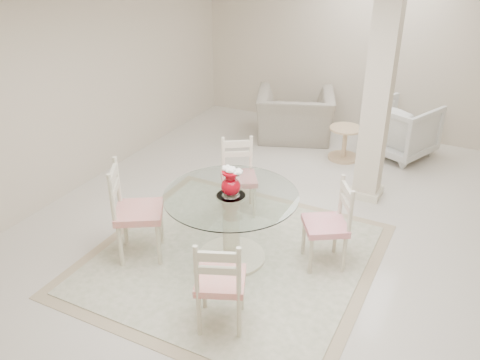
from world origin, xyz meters
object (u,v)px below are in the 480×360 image
at_px(dining_chair_south, 219,278).
at_px(armchair_white, 401,129).
at_px(dining_chair_east, 332,218).
at_px(side_table, 344,144).
at_px(column, 378,95).
at_px(red_vase, 231,182).
at_px(dining_chair_north, 238,171).
at_px(recliner_taupe, 295,116).
at_px(dining_table, 231,227).
at_px(dining_chair_west, 131,205).

distance_m(dining_chair_south, armchair_white, 4.51).
height_order(dining_chair_east, side_table, dining_chair_east).
xyz_separation_m(dining_chair_south, armchair_white, (0.63, 4.47, -0.14)).
distance_m(column, red_vase, 2.26).
height_order(column, dining_chair_east, column).
height_order(dining_chair_north, recliner_taupe, dining_chair_north).
bearing_deg(armchair_white, side_table, 60.89).
bearing_deg(red_vase, dining_chair_north, 112.98).
relative_size(recliner_taupe, side_table, 2.41).
relative_size(dining_chair_north, armchair_white, 1.14).
distance_m(column, dining_chair_east, 1.82).
distance_m(dining_table, side_table, 3.01).
distance_m(dining_chair_north, armchair_white, 2.95).
bearing_deg(armchair_white, dining_chair_west, 86.82).
bearing_deg(column, dining_table, -114.24).
bearing_deg(dining_chair_south, dining_chair_west, -44.94).
bearing_deg(column, side_table, 121.39).
xyz_separation_m(dining_chair_east, dining_chair_west, (-1.88, -0.79, 0.08)).
relative_size(column, red_vase, 9.09).
bearing_deg(side_table, red_vase, -96.19).
height_order(dining_chair_north, dining_chair_west, dining_chair_west).
xyz_separation_m(dining_chair_east, side_table, (-0.61, 2.60, -0.32)).
relative_size(column, dining_chair_east, 2.60).
bearing_deg(column, recliner_taupe, 138.56).
bearing_deg(dining_table, column, 65.76).
bearing_deg(dining_chair_south, dining_chair_east, -135.14).
bearing_deg(dining_chair_east, recliner_taupe, 175.55).
bearing_deg(dining_chair_west, recliner_taupe, -35.91).
relative_size(dining_chair_south, armchair_white, 1.16).
distance_m(column, dining_chair_west, 3.14).
distance_m(dining_table, dining_chair_south, 1.03).
height_order(dining_table, red_vase, red_vase).
distance_m(column, armchair_white, 1.77).
distance_m(column, side_table, 1.59).
xyz_separation_m(dining_chair_north, dining_chair_south, (0.78, -1.88, 0.01)).
bearing_deg(dining_chair_west, side_table, -51.57).
bearing_deg(dining_chair_west, dining_chair_east, -98.20).
height_order(red_vase, dining_chair_west, dining_chair_west).
bearing_deg(dining_chair_west, dining_chair_south, -143.28).
relative_size(dining_table, dining_chair_east, 1.30).
height_order(dining_table, dining_chair_north, dining_chair_north).
relative_size(red_vase, dining_chair_east, 0.29).
bearing_deg(column, dining_chair_south, -100.08).
bearing_deg(side_table, dining_chair_north, -109.27).
height_order(dining_chair_south, recliner_taupe, dining_chair_south).
distance_m(red_vase, dining_chair_west, 1.07).
distance_m(dining_table, red_vase, 0.52).
relative_size(red_vase, side_table, 0.60).
bearing_deg(side_table, column, -58.61).
relative_size(dining_table, dining_chair_south, 1.29).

